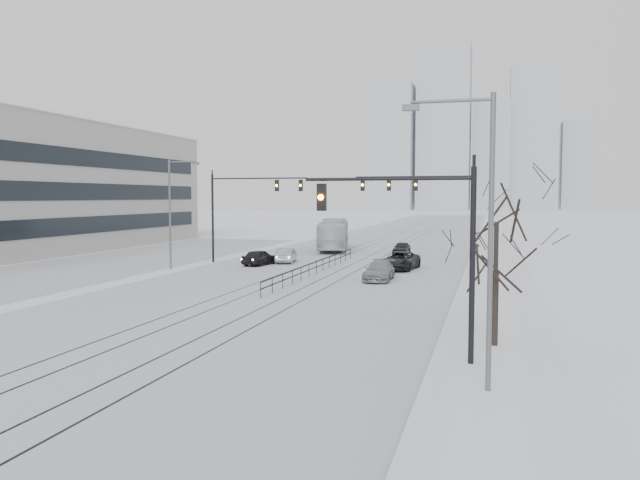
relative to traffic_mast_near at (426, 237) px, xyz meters
The scene contains 21 objects.
ground 13.16m from the traffic_mast_near, 150.93° to the right, with size 500.00×500.00×0.00m, color white.
road 55.26m from the traffic_mast_near, 101.30° to the left, with size 22.00×260.00×0.02m, color silver.
sidewalk_east 54.26m from the traffic_mast_near, 87.13° to the left, with size 5.00×260.00×0.16m, color white.
curb 54.19m from the traffic_mast_near, 89.72° to the left, with size 0.10×260.00×0.12m, color gray.
parking_strip 42.54m from the traffic_mast_near, 136.71° to the left, with size 14.00×60.00×0.03m, color silver.
tram_rails 35.96m from the traffic_mast_near, 107.60° to the left, with size 5.30×180.00×0.01m.
skyline 268.96m from the traffic_mast_near, 91.23° to the left, with size 96.00×48.00×72.00m.
traffic_mast_near is the anchor object (origin of this frame).
traffic_mast_ne 29.14m from the traffic_mast_near, 95.19° to the left, with size 9.60×0.37×8.00m.
traffic_mast_nw 35.69m from the traffic_mast_near, 122.77° to the left, with size 9.10×0.37×8.00m.
street_light_east 3.61m from the traffic_mast_near, 57.45° to the right, with size 2.73×0.25×9.00m.
street_light_west 33.24m from the traffic_mast_near, 133.76° to the left, with size 2.73×0.25×9.00m.
bare_tree 3.85m from the traffic_mast_near, 51.24° to the left, with size 4.40×4.40×6.10m.
median_fence 26.62m from the traffic_mast_near, 114.20° to the left, with size 0.06×24.00×1.00m.
street_sign 26.19m from the traffic_mast_near, 87.77° to the left, with size 0.70×0.06×2.40m.
sedan_sb_inner 33.70m from the traffic_mast_near, 121.06° to the left, with size 1.63×4.05×1.38m, color black.
sedan_sb_outer 35.23m from the traffic_mast_near, 116.63° to the left, with size 1.44×4.13×1.36m, color #A7ABAF.
sedan_nb_front 29.27m from the traffic_mast_near, 99.86° to the left, with size 2.44×5.29×1.47m, color black.
sedan_nb_right 22.68m from the traffic_mast_near, 104.15° to the left, with size 1.88×4.63×1.34m, color gray.
sedan_nb_far 42.97m from the traffic_mast_near, 99.07° to the left, with size 1.51×3.76×1.28m, color black.
box_truck 47.78m from the traffic_mast_near, 108.10° to the left, with size 2.89×12.37×3.44m, color silver.
Camera 1 is at (13.03, -16.02, 5.97)m, focal length 35.00 mm.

